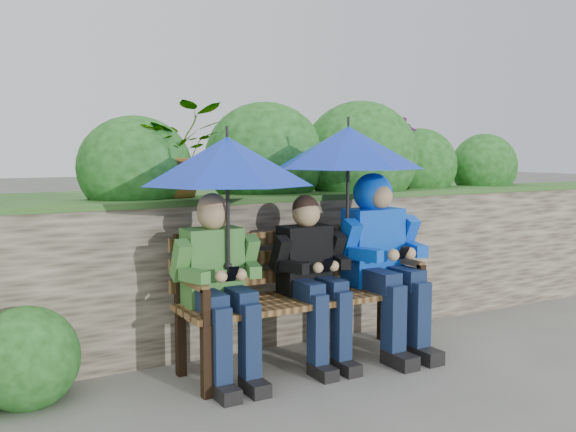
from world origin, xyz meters
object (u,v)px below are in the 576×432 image
boy_middle (312,271)px  boy_right (382,249)px  umbrella_left (227,161)px  umbrella_right (348,147)px  park_bench (300,287)px  boy_left (219,279)px

boy_middle → boy_right: boy_right is taller
umbrella_left → umbrella_right: bearing=3.7°
park_bench → boy_right: 0.62m
park_bench → boy_right: bearing=-6.7°
boy_left → boy_right: (1.17, 0.00, 0.09)m
umbrella_left → boy_middle: bearing=1.9°
boy_middle → umbrella_right: bearing=7.2°
boy_right → umbrella_right: umbrella_right is taller
park_bench → boy_right: boy_right is taller
boy_left → boy_right: 1.17m
park_bench → umbrella_right: size_ratio=1.68×
umbrella_left → park_bench: bearing=9.5°
boy_left → boy_middle: size_ratio=1.03×
boy_left → boy_right: boy_right is taller
boy_left → boy_right: bearing=0.2°
boy_middle → umbrella_right: (0.29, 0.04, 0.77)m
boy_left → boy_middle: bearing=0.3°
boy_middle → umbrella_right: umbrella_right is taller
umbrella_right → boy_left: bearing=-177.5°
boy_right → boy_middle: bearing=-179.9°
umbrella_left → umbrella_right: size_ratio=1.05×
boy_middle → umbrella_left: umbrella_left is taller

